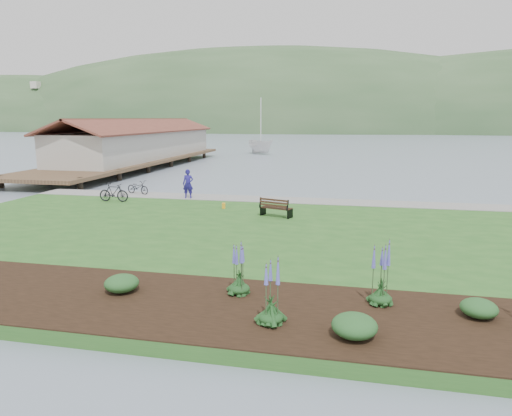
{
  "coord_description": "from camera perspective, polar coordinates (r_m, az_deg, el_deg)",
  "views": [
    {
      "loc": [
        3.8,
        -20.99,
        5.45
      ],
      "look_at": [
        -0.55,
        -0.4,
        1.3
      ],
      "focal_mm": 32.0,
      "sensor_mm": 36.0,
      "label": 1
    }
  ],
  "objects": [
    {
      "name": "ground",
      "position": [
        22.02,
        1.61,
        -3.18
      ],
      "size": [
        600.0,
        600.0,
        0.0
      ],
      "primitive_type": "plane",
      "color": "slate",
      "rests_on": "ground"
    },
    {
      "name": "shrub_1",
      "position": [
        11.19,
        12.2,
        -14.19
      ],
      "size": [
        1.07,
        1.07,
        0.54
      ],
      "primitive_type": "ellipsoid",
      "color": "#1E4C21",
      "rests_on": "garden_bed"
    },
    {
      "name": "garden_bed",
      "position": [
        12.29,
        7.32,
        -13.1
      ],
      "size": [
        24.0,
        4.4,
        0.04
      ],
      "primitive_type": "cube",
      "color": "black",
      "rests_on": "lawn"
    },
    {
      "name": "shrub_0",
      "position": [
        14.13,
        -16.45,
        -9.01
      ],
      "size": [
        1.0,
        1.0,
        0.5
      ],
      "primitive_type": "ellipsoid",
      "color": "#1E4C21",
      "rests_on": "garden_bed"
    },
    {
      "name": "pier_pavilion",
      "position": [
        54.11,
        -14.32,
        7.85
      ],
      "size": [
        8.0,
        36.0,
        5.4
      ],
      "color": "#4C3826",
      "rests_on": "ground"
    },
    {
      "name": "pannier",
      "position": [
        26.04,
        -4.06,
        0.29
      ],
      "size": [
        0.24,
        0.32,
        0.3
      ],
      "primitive_type": "cube",
      "rotation": [
        0.0,
        0.0,
        0.24
      ],
      "color": "orange",
      "rests_on": "lawn"
    },
    {
      "name": "far_hillside",
      "position": [
        191.75,
        16.99,
        9.06
      ],
      "size": [
        580.0,
        80.0,
        38.0
      ],
      "primitive_type": null,
      "color": "#33542F",
      "rests_on": "ground"
    },
    {
      "name": "echium_0",
      "position": [
        11.43,
        1.87,
        -11.21
      ],
      "size": [
        0.62,
        0.62,
        1.8
      ],
      "color": "#163D19",
      "rests_on": "garden_bed"
    },
    {
      "name": "sailboat",
      "position": [
        70.88,
        0.6,
        6.75
      ],
      "size": [
        14.61,
        14.63,
        27.06
      ],
      "primitive_type": "imported",
      "rotation": [
        0.0,
        0.0,
        0.72
      ],
      "color": "silver",
      "rests_on": "ground"
    },
    {
      "name": "echium_4",
      "position": [
        13.24,
        -2.12,
        -7.71
      ],
      "size": [
        0.62,
        0.62,
        1.74
      ],
      "color": "#163D19",
      "rests_on": "garden_bed"
    },
    {
      "name": "bicycle_b",
      "position": [
        29.33,
        -17.37,
        1.86
      ],
      "size": [
        0.57,
        1.9,
        1.14
      ],
      "primitive_type": "imported",
      "rotation": [
        0.0,
        0.0,
        1.58
      ],
      "color": "black",
      "rests_on": "lawn"
    },
    {
      "name": "park_bench",
      "position": [
        23.67,
        2.44,
        0.08
      ],
      "size": [
        1.77,
        1.16,
        1.02
      ],
      "rotation": [
        0.0,
        0.0,
        -0.32
      ],
      "color": "black",
      "rests_on": "lawn"
    },
    {
      "name": "echium_1",
      "position": [
        12.96,
        15.44,
        -8.29
      ],
      "size": [
        0.62,
        0.62,
        1.96
      ],
      "color": "#163D19",
      "rests_on": "garden_bed"
    },
    {
      "name": "bicycle_a",
      "position": [
        31.86,
        -14.55,
        2.53
      ],
      "size": [
        1.11,
        1.89,
        0.93
      ],
      "primitive_type": "imported",
      "rotation": [
        0.0,
        0.0,
        1.28
      ],
      "color": "black",
      "rests_on": "lawn"
    },
    {
      "name": "shoreline_path",
      "position": [
        28.59,
        4.1,
        0.99
      ],
      "size": [
        34.0,
        2.2,
        0.03
      ],
      "primitive_type": "cube",
      "color": "gray",
      "rests_on": "lawn"
    },
    {
      "name": "person",
      "position": [
        29.39,
        -8.5,
        3.3
      ],
      "size": [
        0.85,
        0.63,
        2.19
      ],
      "primitive_type": "imported",
      "rotation": [
        0.0,
        0.0,
        0.11
      ],
      "color": "navy",
      "rests_on": "lawn"
    },
    {
      "name": "lawn",
      "position": [
        20.06,
        0.59,
        -4.01
      ],
      "size": [
        34.0,
        20.0,
        0.4
      ],
      "primitive_type": "cube",
      "color": "#27591F",
      "rests_on": "ground"
    },
    {
      "name": "shrub_2",
      "position": [
        13.26,
        26.09,
        -11.17
      ],
      "size": [
        0.92,
        0.92,
        0.46
      ],
      "primitive_type": "ellipsoid",
      "color": "#1E4C21",
      "rests_on": "garden_bed"
    }
  ]
}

